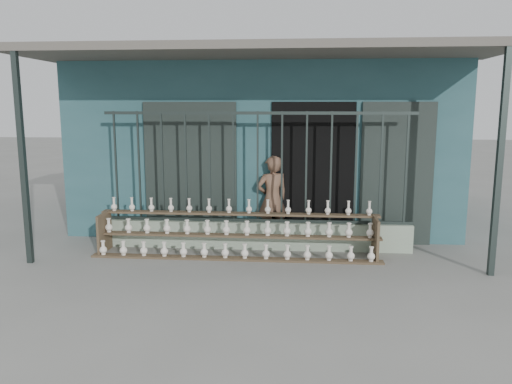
{
  "coord_description": "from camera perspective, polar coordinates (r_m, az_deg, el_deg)",
  "views": [
    {
      "loc": [
        0.65,
        -6.67,
        2.32
      ],
      "look_at": [
        0.0,
        1.0,
        1.0
      ],
      "focal_mm": 35.0,
      "sensor_mm": 36.0,
      "label": 1
    }
  ],
  "objects": [
    {
      "name": "ground",
      "position": [
        7.09,
        -0.69,
        -9.37
      ],
      "size": [
        60.0,
        60.0,
        0.0
      ],
      "primitive_type": "plane",
      "color": "slate"
    },
    {
      "name": "parapet_wall",
      "position": [
        8.27,
        0.18,
        -4.95
      ],
      "size": [
        5.0,
        0.2,
        0.45
      ],
      "primitive_type": "cube",
      "color": "#9AAE95",
      "rests_on": "ground"
    },
    {
      "name": "shelf_rack",
      "position": [
        7.86,
        -2.23,
        -4.69
      ],
      "size": [
        4.5,
        0.68,
        0.85
      ],
      "color": "brown",
      "rests_on": "ground"
    },
    {
      "name": "elderly_woman",
      "position": [
        8.52,
        1.87,
        -0.87
      ],
      "size": [
        0.64,
        0.52,
        1.51
      ],
      "primitive_type": "imported",
      "rotation": [
        0.0,
        0.0,
        3.46
      ],
      "color": "brown",
      "rests_on": "ground"
    },
    {
      "name": "workshop_building",
      "position": [
        10.94,
        1.46,
        6.07
      ],
      "size": [
        7.4,
        6.6,
        3.21
      ],
      "color": "#2B545B",
      "rests_on": "ground"
    },
    {
      "name": "security_fence",
      "position": [
        8.05,
        0.18,
        2.81
      ],
      "size": [
        5.0,
        0.04,
        1.8
      ],
      "color": "#283330",
      "rests_on": "parapet_wall"
    }
  ]
}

